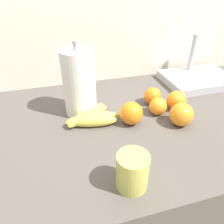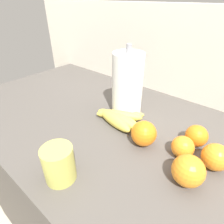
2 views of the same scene
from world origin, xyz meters
TOP-DOWN VIEW (x-y plane):
  - wall_back at (0.00, 0.40)m, footprint 2.39×0.06m
  - banana_bunch at (-0.28, 0.02)m, footprint 0.20×0.16m
  - orange_back_right at (-0.01, 0.09)m, footprint 0.07×0.07m
  - orange_right at (-0.14, -0.02)m, footprint 0.08×0.08m
  - orange_center at (0.03, -0.08)m, footprint 0.08×0.08m
  - orange_front at (-0.02, 0.01)m, footprint 0.07×0.07m
  - orange_far_right at (0.07, 0.02)m, footprint 0.08×0.08m
  - paper_towel_roll at (-0.30, 0.10)m, footprint 0.12×0.12m
  - mug at (-0.23, -0.28)m, footprint 0.08×0.08m

SIDE VIEW (x-z plane):
  - wall_back at x=0.00m, z-range 0.00..1.30m
  - banana_bunch at x=-0.28m, z-range 0.91..0.95m
  - orange_front at x=-0.02m, z-range 0.91..0.98m
  - orange_back_right at x=-0.01m, z-range 0.91..0.98m
  - orange_far_right at x=0.07m, z-range 0.91..0.99m
  - orange_right at x=-0.14m, z-range 0.91..0.99m
  - orange_center at x=0.03m, z-range 0.91..0.99m
  - mug at x=-0.23m, z-range 0.91..1.01m
  - paper_towel_roll at x=-0.30m, z-range 0.89..1.17m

